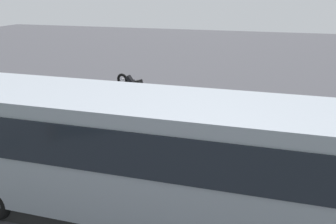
{
  "coord_description": "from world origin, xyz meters",
  "views": [
    {
      "loc": [
        -2.15,
        12.22,
        5.59
      ],
      "look_at": [
        1.48,
        -0.2,
        1.1
      ],
      "focal_mm": 37.77,
      "sensor_mm": 36.0,
      "label": 1
    }
  ],
  "objects_px": {
    "tour_bus": "(155,162)",
    "traffic_cone": "(172,108)",
    "parked_motorcycle_dark": "(156,165)",
    "stunt_motorcycle": "(135,88)",
    "spectator_left": "(187,139)",
    "spectator_centre": "(157,136)",
    "parked_motorcycle_silver": "(263,177)",
    "spectator_far_left": "(214,147)"
  },
  "relations": [
    {
      "from": "tour_bus",
      "to": "traffic_cone",
      "type": "xyz_separation_m",
      "value": [
        1.77,
        -7.93,
        -1.34
      ]
    },
    {
      "from": "parked_motorcycle_dark",
      "to": "stunt_motorcycle",
      "type": "xyz_separation_m",
      "value": [
        3.15,
        -6.26,
        0.56
      ]
    },
    {
      "from": "stunt_motorcycle",
      "to": "tour_bus",
      "type": "bearing_deg",
      "value": 114.61
    },
    {
      "from": "parked_motorcycle_dark",
      "to": "stunt_motorcycle",
      "type": "bearing_deg",
      "value": -63.29
    },
    {
      "from": "parked_motorcycle_dark",
      "to": "spectator_left",
      "type": "bearing_deg",
      "value": -132.85
    },
    {
      "from": "spectator_left",
      "to": "spectator_centre",
      "type": "height_order",
      "value": "spectator_left"
    },
    {
      "from": "spectator_left",
      "to": "parked_motorcycle_dark",
      "type": "bearing_deg",
      "value": 47.15
    },
    {
      "from": "tour_bus",
      "to": "parked_motorcycle_dark",
      "type": "relative_size",
      "value": 5.51
    },
    {
      "from": "tour_bus",
      "to": "parked_motorcycle_silver",
      "type": "relative_size",
      "value": 5.46
    },
    {
      "from": "tour_bus",
      "to": "traffic_cone",
      "type": "relative_size",
      "value": 17.78
    },
    {
      "from": "spectator_centre",
      "to": "parked_motorcycle_silver",
      "type": "xyz_separation_m",
      "value": [
        -3.47,
        0.76,
        -0.58
      ]
    },
    {
      "from": "tour_bus",
      "to": "spectator_centre",
      "type": "bearing_deg",
      "value": -72.73
    },
    {
      "from": "spectator_left",
      "to": "parked_motorcycle_dark",
      "type": "xyz_separation_m",
      "value": [
        0.75,
        0.81,
        -0.62
      ]
    },
    {
      "from": "tour_bus",
      "to": "spectator_far_left",
      "type": "relative_size",
      "value": 6.62
    },
    {
      "from": "traffic_cone",
      "to": "parked_motorcycle_silver",
      "type": "bearing_deg",
      "value": 126.81
    },
    {
      "from": "parked_motorcycle_dark",
      "to": "traffic_cone",
      "type": "xyz_separation_m",
      "value": [
        1.16,
        -5.98,
        -0.18
      ]
    },
    {
      "from": "parked_motorcycle_silver",
      "to": "stunt_motorcycle",
      "type": "bearing_deg",
      "value": -43.82
    },
    {
      "from": "spectator_centre",
      "to": "stunt_motorcycle",
      "type": "bearing_deg",
      "value": -61.73
    },
    {
      "from": "tour_bus",
      "to": "parked_motorcycle_dark",
      "type": "bearing_deg",
      "value": -72.59
    },
    {
      "from": "parked_motorcycle_silver",
      "to": "spectator_far_left",
      "type": "bearing_deg",
      "value": -18.94
    },
    {
      "from": "spectator_far_left",
      "to": "parked_motorcycle_silver",
      "type": "relative_size",
      "value": 0.82
    },
    {
      "from": "parked_motorcycle_silver",
      "to": "spectator_centre",
      "type": "bearing_deg",
      "value": -12.28
    },
    {
      "from": "tour_bus",
      "to": "stunt_motorcycle",
      "type": "height_order",
      "value": "tour_bus"
    },
    {
      "from": "spectator_left",
      "to": "parked_motorcycle_silver",
      "type": "relative_size",
      "value": 0.89
    },
    {
      "from": "tour_bus",
      "to": "stunt_motorcycle",
      "type": "relative_size",
      "value": 5.86
    },
    {
      "from": "spectator_far_left",
      "to": "parked_motorcycle_dark",
      "type": "xyz_separation_m",
      "value": [
        1.64,
        0.71,
        -0.52
      ]
    },
    {
      "from": "tour_bus",
      "to": "spectator_left",
      "type": "xyz_separation_m",
      "value": [
        -0.14,
        -2.76,
        -0.55
      ]
    },
    {
      "from": "parked_motorcycle_silver",
      "to": "traffic_cone",
      "type": "bearing_deg",
      "value": -53.19
    },
    {
      "from": "spectator_left",
      "to": "spectator_far_left",
      "type": "bearing_deg",
      "value": 173.28
    },
    {
      "from": "spectator_left",
      "to": "traffic_cone",
      "type": "distance_m",
      "value": 5.57
    },
    {
      "from": "spectator_far_left",
      "to": "tour_bus",
      "type": "bearing_deg",
      "value": 68.79
    },
    {
      "from": "spectator_far_left",
      "to": "spectator_centre",
      "type": "height_order",
      "value": "spectator_centre"
    },
    {
      "from": "stunt_motorcycle",
      "to": "traffic_cone",
      "type": "bearing_deg",
      "value": 172.01
    },
    {
      "from": "parked_motorcycle_silver",
      "to": "spectator_left",
      "type": "bearing_deg",
      "value": -14.62
    },
    {
      "from": "tour_bus",
      "to": "traffic_cone",
      "type": "bearing_deg",
      "value": -77.44
    },
    {
      "from": "tour_bus",
      "to": "spectator_left",
      "type": "bearing_deg",
      "value": -92.96
    },
    {
      "from": "tour_bus",
      "to": "spectator_left",
      "type": "height_order",
      "value": "tour_bus"
    },
    {
      "from": "spectator_far_left",
      "to": "parked_motorcycle_silver",
      "type": "height_order",
      "value": "spectator_far_left"
    },
    {
      "from": "tour_bus",
      "to": "parked_motorcycle_silver",
      "type": "xyz_separation_m",
      "value": [
        -2.58,
        -2.13,
        -1.16
      ]
    },
    {
      "from": "tour_bus",
      "to": "spectator_centre",
      "type": "xyz_separation_m",
      "value": [
        0.9,
        -2.88,
        -0.59
      ]
    },
    {
      "from": "spectator_far_left",
      "to": "traffic_cone",
      "type": "distance_m",
      "value": 6.01
    },
    {
      "from": "spectator_far_left",
      "to": "stunt_motorcycle",
      "type": "relative_size",
      "value": 0.89
    }
  ]
}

